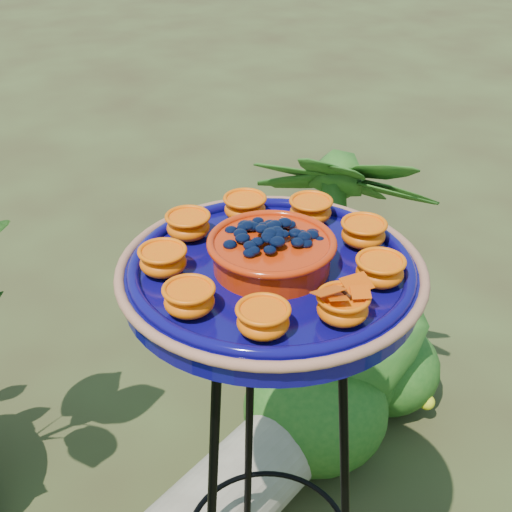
# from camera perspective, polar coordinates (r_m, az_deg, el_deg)

# --- Properties ---
(tripod_stand) EXTENTS (0.38, 0.38, 0.91)m
(tripod_stand) POSITION_cam_1_polar(r_m,az_deg,el_deg) (1.37, 1.04, -15.37)
(tripod_stand) COLOR black
(tripod_stand) RESTS_ON ground
(feeder_dish) EXTENTS (0.53, 0.53, 0.11)m
(feeder_dish) POSITION_cam_1_polar(r_m,az_deg,el_deg) (1.11, 1.24, -1.01)
(feeder_dish) COLOR #0A064E
(feeder_dish) RESTS_ON tripod_stand
(driftwood_log) EXTENTS (0.72, 0.52, 0.23)m
(driftwood_log) POSITION_cam_1_polar(r_m,az_deg,el_deg) (1.85, -3.12, -19.60)
(driftwood_log) COLOR tan
(driftwood_log) RESTS_ON ground
(shrub_back_right) EXTENTS (0.70, 0.70, 0.89)m
(shrub_back_right) POSITION_cam_1_polar(r_m,az_deg,el_deg) (2.01, 6.99, -2.27)
(shrub_back_right) COLOR #1C4E14
(shrub_back_right) RESTS_ON ground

